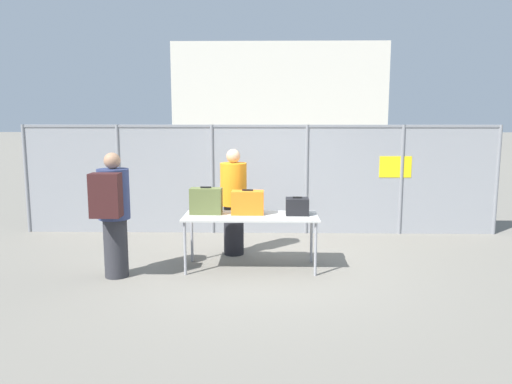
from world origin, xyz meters
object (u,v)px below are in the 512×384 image
suitcase_orange (248,203)px  traveler_hooded (113,210)px  suitcase_black (297,206)px  utility_trailer (285,196)px  security_worker_near (234,201)px  suitcase_olive (206,201)px  inspection_table (251,219)px

suitcase_orange → traveler_hooded: (-1.82, -0.58, -0.01)m
suitcase_orange → suitcase_black: bearing=-0.9°
suitcase_orange → utility_trailer: 4.05m
security_worker_near → utility_trailer: size_ratio=0.43×
suitcase_black → utility_trailer: 3.99m
suitcase_olive → traveler_hooded: 1.34m
suitcase_black → security_worker_near: bearing=145.8°
traveler_hooded → utility_trailer: bearing=68.6°
suitcase_olive → utility_trailer: (1.31, 3.95, -0.57)m
suitcase_black → traveler_hooded: size_ratio=0.19×
suitcase_olive → utility_trailer: bearing=71.7°
suitcase_olive → security_worker_near: 0.75m
suitcase_olive → security_worker_near: bearing=60.9°
suitcase_olive → suitcase_orange: (0.61, -0.00, -0.02)m
security_worker_near → traveler_hooded: bearing=40.5°
traveler_hooded → utility_trailer: traveler_hooded is taller
suitcase_orange → traveler_hooded: 1.91m
suitcase_orange → security_worker_near: bearing=111.0°
suitcase_olive → suitcase_black: (1.34, -0.02, -0.07)m
suitcase_olive → suitcase_orange: suitcase_olive is taller
inspection_table → security_worker_near: 0.83m
suitcase_olive → suitcase_orange: bearing=-0.4°
traveler_hooded → security_worker_near: traveler_hooded is taller
inspection_table → traveler_hooded: traveler_hooded is taller
inspection_table → security_worker_near: bearing=111.7°
inspection_table → suitcase_orange: size_ratio=4.12×
inspection_table → suitcase_black: (0.68, 0.09, 0.18)m
suitcase_black → security_worker_near: size_ratio=0.20×
suitcase_black → security_worker_near: 1.19m
suitcase_orange → suitcase_olive: bearing=179.6°
suitcase_olive → utility_trailer: size_ratio=0.12×
suitcase_orange → traveler_hooded: bearing=-162.2°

